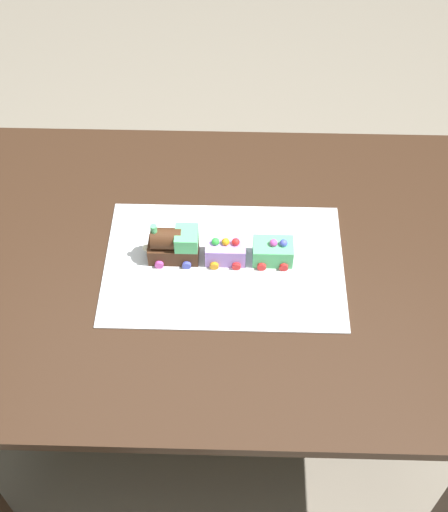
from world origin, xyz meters
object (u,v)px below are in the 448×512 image
dining_table (220,287)px  cake_car_hopper_lavender (226,250)px  cake_locomotive (174,245)px  cake_car_caboose_mint_green (273,251)px

dining_table → cake_car_hopper_lavender: bearing=33.0°
cake_locomotive → cake_car_caboose_mint_green: 0.25m
cake_car_hopper_lavender → cake_car_caboose_mint_green: size_ratio=1.00×
cake_car_hopper_lavender → cake_car_caboose_mint_green: 0.12m
cake_car_caboose_mint_green → dining_table: bearing=-176.3°
cake_locomotive → cake_car_hopper_lavender: size_ratio=1.40×
cake_locomotive → cake_car_hopper_lavender: (0.13, 0.00, -0.02)m
cake_locomotive → cake_car_hopper_lavender: 0.13m
dining_table → cake_locomotive: 0.20m
dining_table → cake_car_caboose_mint_green: (0.13, 0.01, 0.14)m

